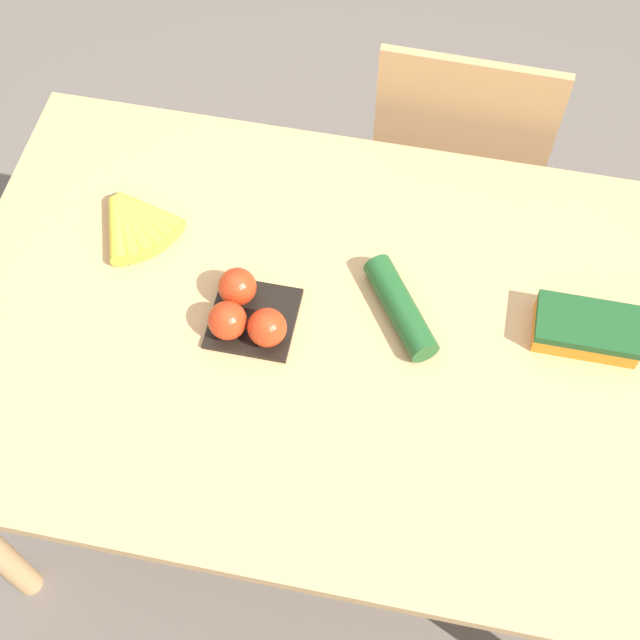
# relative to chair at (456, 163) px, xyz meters

# --- Properties ---
(ground_plane) EXTENTS (12.00, 12.00, 0.00)m
(ground_plane) POSITION_rel_chair_xyz_m (-0.21, -0.69, -0.48)
(ground_plane) COLOR #665B51
(dining_table) EXTENTS (1.38, 0.94, 0.75)m
(dining_table) POSITION_rel_chair_xyz_m (-0.21, -0.69, 0.18)
(dining_table) COLOR tan
(dining_table) RESTS_ON ground_plane
(chair) EXTENTS (0.43, 0.41, 0.92)m
(chair) POSITION_rel_chair_xyz_m (0.00, 0.00, 0.00)
(chair) COLOR tan
(chair) RESTS_ON ground_plane
(banana_bunch) EXTENTS (0.16, 0.16, 0.04)m
(banana_bunch) POSITION_rel_chair_xyz_m (-0.61, -0.53, 0.29)
(banana_bunch) COLOR brown
(banana_bunch) RESTS_ON dining_table
(tomato_pack) EXTENTS (0.16, 0.16, 0.08)m
(tomato_pack) POSITION_rel_chair_xyz_m (-0.34, -0.70, 0.31)
(tomato_pack) COLOR black
(tomato_pack) RESTS_ON dining_table
(carrot_bag) EXTENTS (0.19, 0.10, 0.05)m
(carrot_bag) POSITION_rel_chair_xyz_m (0.27, -0.61, 0.31)
(carrot_bag) COLOR orange
(carrot_bag) RESTS_ON dining_table
(cucumber_near) EXTENTS (0.16, 0.20, 0.05)m
(cucumber_near) POSITION_rel_chair_xyz_m (-0.07, -0.63, 0.30)
(cucumber_near) COLOR #1E5123
(cucumber_near) RESTS_ON dining_table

